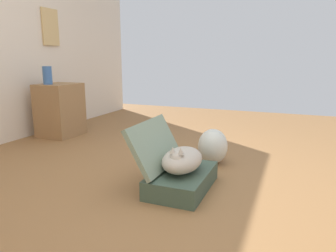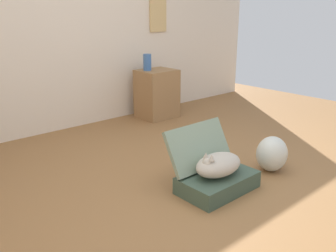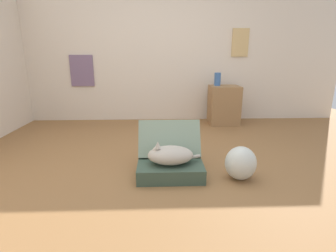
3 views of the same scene
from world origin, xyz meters
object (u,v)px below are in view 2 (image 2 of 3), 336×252
(side_table, at_px, (157,94))
(vase_tall, at_px, (147,62))
(plastic_bag_white, at_px, (272,154))
(cat, at_px, (218,165))
(suitcase_base, at_px, (218,182))

(side_table, height_order, vase_tall, vase_tall)
(plastic_bag_white, height_order, vase_tall, vase_tall)
(cat, relative_size, plastic_bag_white, 1.58)
(suitcase_base, relative_size, cat, 1.24)
(side_table, relative_size, vase_tall, 3.04)
(cat, xyz_separation_m, side_table, (1.02, 2.00, 0.10))
(suitcase_base, relative_size, vase_tall, 2.95)
(plastic_bag_white, bearing_deg, cat, 174.38)
(plastic_bag_white, distance_m, vase_tall, 2.21)
(suitcase_base, xyz_separation_m, cat, (-0.01, 0.00, 0.16))
(plastic_bag_white, relative_size, vase_tall, 1.51)
(side_table, bearing_deg, suitcase_base, -116.90)
(suitcase_base, bearing_deg, plastic_bag_white, -5.64)
(plastic_bag_white, distance_m, side_table, 2.11)
(suitcase_base, bearing_deg, vase_tall, 66.47)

